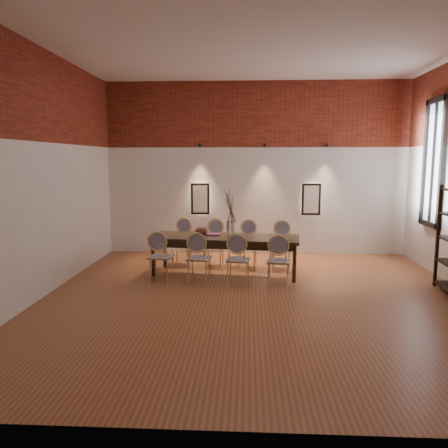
{
  "coord_description": "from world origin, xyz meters",
  "views": [
    {
      "loc": [
        -0.19,
        -6.81,
        2.23
      ],
      "look_at": [
        -0.61,
        1.09,
        1.05
      ],
      "focal_mm": 35.0,
      "sensor_mm": 36.0,
      "label": 1
    }
  ],
  "objects_px": {
    "dining_table": "(225,255)",
    "bowl": "(201,231)",
    "chair_near_d": "(278,261)",
    "chair_far_b": "(214,243)",
    "chair_far_a": "(182,242)",
    "chair_near_b": "(199,258)",
    "chair_near_a": "(161,257)",
    "vase": "(230,229)",
    "book": "(213,235)",
    "chair_near_c": "(238,260)",
    "chair_far_c": "(247,244)",
    "chair_far_d": "(281,245)"
  },
  "relations": [
    {
      "from": "chair_near_a",
      "to": "chair_near_d",
      "type": "bearing_deg",
      "value": -0.0
    },
    {
      "from": "chair_near_a",
      "to": "chair_near_c",
      "type": "xyz_separation_m",
      "value": [
        1.41,
        -0.16,
        0.0
      ]
    },
    {
      "from": "chair_far_a",
      "to": "chair_far_c",
      "type": "xyz_separation_m",
      "value": [
        1.41,
        -0.16,
        0.0
      ]
    },
    {
      "from": "chair_near_c",
      "to": "vase",
      "type": "relative_size",
      "value": 3.13
    },
    {
      "from": "chair_near_b",
      "to": "vase",
      "type": "relative_size",
      "value": 3.13
    },
    {
      "from": "dining_table",
      "to": "chair_near_b",
      "type": "height_order",
      "value": "chair_near_b"
    },
    {
      "from": "chair_near_a",
      "to": "bowl",
      "type": "distance_m",
      "value": 0.98
    },
    {
      "from": "chair_far_b",
      "to": "chair_near_a",
      "type": "bearing_deg",
      "value": 64.29
    },
    {
      "from": "chair_near_b",
      "to": "chair_far_d",
      "type": "relative_size",
      "value": 1.0
    },
    {
      "from": "chair_near_b",
      "to": "chair_far_d",
      "type": "bearing_deg",
      "value": 46.08
    },
    {
      "from": "chair_far_c",
      "to": "book",
      "type": "height_order",
      "value": "chair_far_c"
    },
    {
      "from": "dining_table",
      "to": "chair_far_b",
      "type": "relative_size",
      "value": 3.01
    },
    {
      "from": "book",
      "to": "chair_far_a",
      "type": "bearing_deg",
      "value": 134.6
    },
    {
      "from": "chair_near_c",
      "to": "chair_far_a",
      "type": "bearing_deg",
      "value": 133.92
    },
    {
      "from": "chair_near_a",
      "to": "vase",
      "type": "distance_m",
      "value": 1.44
    },
    {
      "from": "chair_near_d",
      "to": "chair_near_b",
      "type": "bearing_deg",
      "value": 180.0
    },
    {
      "from": "chair_near_b",
      "to": "chair_far_b",
      "type": "distance_m",
      "value": 1.47
    },
    {
      "from": "chair_far_b",
      "to": "chair_far_c",
      "type": "distance_m",
      "value": 0.71
    },
    {
      "from": "chair_far_a",
      "to": "chair_far_b",
      "type": "distance_m",
      "value": 0.71
    },
    {
      "from": "chair_near_b",
      "to": "chair_far_b",
      "type": "relative_size",
      "value": 1.0
    },
    {
      "from": "chair_near_b",
      "to": "book",
      "type": "height_order",
      "value": "chair_near_b"
    },
    {
      "from": "chair_near_d",
      "to": "vase",
      "type": "relative_size",
      "value": 3.13
    },
    {
      "from": "chair_far_a",
      "to": "book",
      "type": "xyz_separation_m",
      "value": [
        0.73,
        -0.74,
        0.3
      ]
    },
    {
      "from": "chair_near_a",
      "to": "chair_far_b",
      "type": "bearing_deg",
      "value": 64.29
    },
    {
      "from": "chair_near_b",
      "to": "bowl",
      "type": "bearing_deg",
      "value": 98.82
    },
    {
      "from": "chair_far_d",
      "to": "book",
      "type": "height_order",
      "value": "chair_far_d"
    },
    {
      "from": "chair_near_d",
      "to": "chair_far_a",
      "type": "relative_size",
      "value": 1.0
    },
    {
      "from": "dining_table",
      "to": "chair_near_c",
      "type": "xyz_separation_m",
      "value": [
        0.27,
        -0.77,
        0.09
      ]
    },
    {
      "from": "book",
      "to": "chair_far_c",
      "type": "bearing_deg",
      "value": 41.14
    },
    {
      "from": "chair_near_b",
      "to": "bowl",
      "type": "relative_size",
      "value": 3.92
    },
    {
      "from": "chair_far_c",
      "to": "chair_near_b",
      "type": "bearing_deg",
      "value": 64.29
    },
    {
      "from": "chair_far_d",
      "to": "chair_near_a",
      "type": "bearing_deg",
      "value": 34.69
    },
    {
      "from": "dining_table",
      "to": "bowl",
      "type": "bearing_deg",
      "value": -173.8
    },
    {
      "from": "chair_far_c",
      "to": "book",
      "type": "distance_m",
      "value": 0.94
    },
    {
      "from": "chair_far_c",
      "to": "chair_near_a",
      "type": "bearing_deg",
      "value": 46.08
    },
    {
      "from": "chair_far_b",
      "to": "bowl",
      "type": "height_order",
      "value": "chair_far_b"
    },
    {
      "from": "chair_near_b",
      "to": "chair_near_d",
      "type": "distance_m",
      "value": 1.42
    },
    {
      "from": "chair_far_a",
      "to": "vase",
      "type": "relative_size",
      "value": 3.13
    },
    {
      "from": "chair_near_c",
      "to": "chair_far_c",
      "type": "distance_m",
      "value": 1.47
    },
    {
      "from": "chair_near_d",
      "to": "chair_far_b",
      "type": "bearing_deg",
      "value": 133.92
    },
    {
      "from": "chair_far_b",
      "to": "bowl",
      "type": "relative_size",
      "value": 3.92
    },
    {
      "from": "chair_near_d",
      "to": "chair_far_b",
      "type": "xyz_separation_m",
      "value": [
        -1.25,
        1.62,
        0.0
      ]
    },
    {
      "from": "chair_near_c",
      "to": "chair_far_b",
      "type": "bearing_deg",
      "value": 115.71
    },
    {
      "from": "chair_near_c",
      "to": "dining_table",
      "type": "bearing_deg",
      "value": 115.71
    },
    {
      "from": "dining_table",
      "to": "chair_far_d",
      "type": "xyz_separation_m",
      "value": [
        1.14,
        0.61,
        0.09
      ]
    },
    {
      "from": "dining_table",
      "to": "bowl",
      "type": "height_order",
      "value": "bowl"
    },
    {
      "from": "chair_near_a",
      "to": "chair_near_b",
      "type": "xyz_separation_m",
      "value": [
        0.7,
        -0.08,
        0.0
      ]
    },
    {
      "from": "bowl",
      "to": "dining_table",
      "type": "bearing_deg",
      "value": -0.11
    },
    {
      "from": "chair_far_b",
      "to": "vase",
      "type": "xyz_separation_m",
      "value": [
        0.37,
        -0.78,
        0.43
      ]
    },
    {
      "from": "chair_far_a",
      "to": "chair_near_b",
      "type": "bearing_deg",
      "value": 115.71
    }
  ]
}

